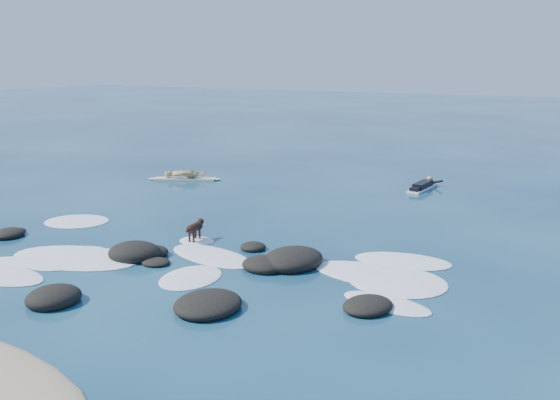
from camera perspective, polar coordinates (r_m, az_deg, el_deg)
The scene contains 6 objects.
ground at distance 17.81m, azimuth -9.59°, elevation -4.97°, with size 160.00×160.00×0.00m, color #0A2642.
reef_rocks at distance 16.65m, azimuth -11.11°, elevation -5.87°, with size 14.08×6.74×0.62m.
breaking_foam at distance 17.07m, azimuth -8.54°, elevation -5.69°, with size 14.02×7.56×0.12m.
standing_surfer_rig at distance 28.29m, azimuth -8.76°, elevation 3.29°, with size 3.11×1.69×1.88m.
paddling_surfer_rig at distance 26.79m, azimuth 12.95°, elevation 1.28°, with size 1.13×2.53×0.44m.
dog at distance 18.83m, azimuth -7.76°, elevation -2.50°, with size 0.33×1.06×0.67m.
Camera 1 is at (10.42, -13.38, 5.43)m, focal length 40.00 mm.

